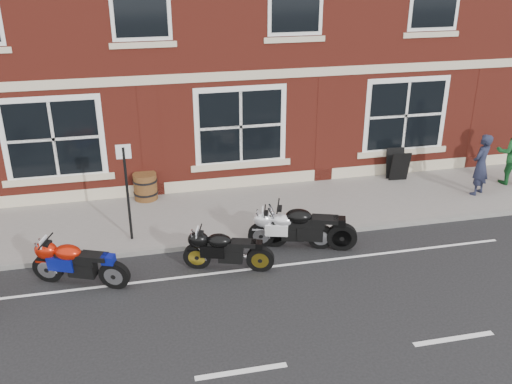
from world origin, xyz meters
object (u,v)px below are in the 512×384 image
moto_naked_black (306,225)px  a_board_sign (398,165)px  moto_sport_red (78,261)px  pedestrian_left (481,165)px  parking_sign (127,186)px  barrel_planter (145,186)px  moto_sport_black (227,248)px  moto_sport_silver (289,227)px

moto_naked_black → a_board_sign: bearing=-31.2°
moto_sport_red → moto_naked_black: 5.16m
moto_naked_black → pedestrian_left: 5.89m
a_board_sign → parking_sign: size_ratio=0.39×
a_board_sign → barrel_planter: 7.45m
parking_sign → moto_sport_black: bearing=-37.7°
moto_naked_black → barrel_planter: (-3.58, 3.42, -0.10)m
moto_sport_silver → pedestrian_left: 6.22m
moto_sport_black → moto_sport_silver: size_ratio=0.99×
moto_naked_black → a_board_sign: size_ratio=2.41×
moto_naked_black → barrel_planter: 4.95m
moto_sport_black → parking_sign: size_ratio=0.82×
moto_sport_silver → pedestrian_left: bearing=-58.9°
moto_sport_black → barrel_planter: (-1.59, 3.97, -0.03)m
parking_sign → moto_sport_red: bearing=-123.2°
parking_sign → barrel_planter: bearing=80.6°
pedestrian_left → a_board_sign: pedestrian_left is taller
moto_sport_silver → parking_sign: 3.92m
moto_sport_black → a_board_sign: (5.85, 3.75, 0.06)m
a_board_sign → barrel_planter: size_ratio=1.24×
moto_sport_silver → barrel_planter: moto_sport_silver is taller
moto_sport_silver → moto_naked_black: size_ratio=0.89×
barrel_planter → parking_sign: bearing=-101.1°
pedestrian_left → barrel_planter: size_ratio=2.35×
parking_sign → moto_sport_silver: bearing=-13.7°
moto_sport_red → moto_sport_silver: size_ratio=1.03×
pedestrian_left → parking_sign: 9.68m
moto_naked_black → a_board_sign: (3.86, 3.20, -0.02)m
moto_sport_silver → a_board_sign: size_ratio=2.15×
moto_sport_silver → a_board_sign: (4.23, 3.09, 0.06)m
pedestrian_left → moto_sport_red: bearing=-18.6°
moto_naked_black → pedestrian_left: bearing=-54.0°
a_board_sign → moto_naked_black: bearing=-135.4°
pedestrian_left → moto_sport_black: bearing=-13.5°
barrel_planter → moto_naked_black: bearing=-43.6°
moto_sport_red → parking_sign: size_ratio=0.85×
moto_sport_silver → parking_sign: bearing=90.9°
moto_naked_black → pedestrian_left: (5.62, 1.71, 0.40)m
moto_sport_black → pedestrian_left: size_ratio=1.11×
moto_sport_black → pedestrian_left: 7.95m
pedestrian_left → a_board_sign: 2.34m
moto_sport_black → parking_sign: bearing=68.3°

